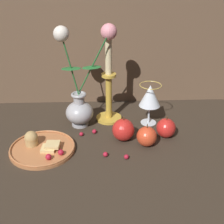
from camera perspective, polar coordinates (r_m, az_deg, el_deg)
ground_plane at (r=1.12m, az=-0.97°, el=-4.70°), size 2.40×2.40×0.00m
vase at (r=1.15m, az=-5.66°, el=3.37°), size 0.22×0.10×0.38m
plate_with_pastries at (r=1.07m, az=-12.79°, el=-6.26°), size 0.22×0.22×0.06m
wine_glass at (r=1.17m, az=6.95°, el=2.79°), size 0.08×0.08×0.16m
candlestick at (r=1.19m, az=-0.60°, el=3.94°), size 0.10×0.10×0.35m
apple_beside_vase at (r=1.09m, az=2.08°, el=-3.27°), size 0.08×0.08×0.09m
apple_near_glass at (r=1.07m, az=6.36°, el=-4.45°), size 0.07×0.07×0.08m
apple_at_table_edge at (r=1.13m, az=9.85°, el=-2.91°), size 0.07×0.07×0.08m
berry_near_plate at (r=1.18m, az=1.30°, el=-2.59°), size 0.02×0.02×0.02m
berry_front_center at (r=1.01m, az=2.64°, el=-8.18°), size 0.02×0.02×0.02m
berry_by_glass_stem at (r=1.02m, az=-1.21°, el=-7.75°), size 0.02×0.02×0.02m
berry_under_candlestick at (r=1.14m, az=-3.25°, el=-3.58°), size 0.02×0.02×0.02m
berry_far_right at (r=1.13m, az=-5.63°, el=-4.04°), size 0.01×0.01×0.01m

